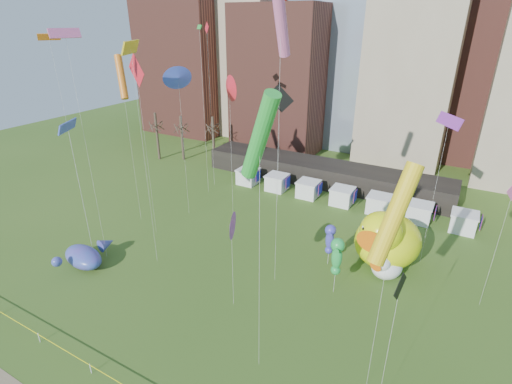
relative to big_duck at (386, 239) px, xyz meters
The scene contains 27 objects.
skyline 41.90m from the big_duck, 100.72° to the left, with size 101.00×23.00×68.00m.
pavilion 22.38m from the big_duck, 126.44° to the left, with size 38.00×6.00×3.20m, color black.
vendor_tents 14.67m from the big_duck, 124.57° to the left, with size 33.24×2.80×2.40m.
bare_trees 42.75m from the big_duck, 157.29° to the left, with size 8.44×6.44×8.50m.
big_duck is the anchor object (origin of this frame).
small_duck 2.80m from the big_duck, 73.13° to the right, with size 3.88×4.25×2.96m.
seahorse_green 7.49m from the big_duck, 113.98° to the right, with size 1.50×1.76×5.86m.
seahorse_purple 5.71m from the big_duck, 151.70° to the right, with size 1.41×1.60×4.68m.
whale_inflatable 30.98m from the big_duck, 150.85° to the right, with size 5.55×6.69×2.28m.
kite_0 30.23m from the big_duck, 165.57° to the right, with size 3.12×1.11×20.34m.
kite_1 11.98m from the big_duck, 12.11° to the right, with size 1.04×1.36×11.97m.
kite_2 21.62m from the big_duck, 152.40° to the left, with size 3.36×1.26×16.05m.
kite_3 23.07m from the big_duck, 106.30° to the right, with size 3.32×2.33×20.16m.
kite_4 18.50m from the big_duck, 81.23° to the right, with size 2.27×3.55×16.36m.
kite_5 32.30m from the big_duck, 151.84° to the right, with size 1.78×2.90×15.03m.
kite_6 36.01m from the big_duck, 154.22° to the right, with size 1.14×1.70×22.30m.
kite_7 17.08m from the big_duck, 128.99° to the right, with size 1.05×2.02×9.10m.
kite_8 33.98m from the big_duck, 161.86° to the left, with size 1.25×0.85×23.11m.
kite_9 23.16m from the big_duck, 138.14° to the right, with size 1.23×3.06×25.72m.
kite_10 18.78m from the big_duck, 78.60° to the right, with size 0.36×1.67×11.10m.
kite_11 33.44m from the big_duck, 166.55° to the left, with size 1.53×1.37×22.79m.
kite_12 29.74m from the big_duck, 152.33° to the right, with size 2.08×3.41×21.80m.
kite_13 28.70m from the big_duck, behind, with size 1.14×2.48×18.57m.
kite_14 33.06m from the big_duck, behind, with size 2.68×2.33×19.96m.
kite_15 12.62m from the big_duck, 38.32° to the left, with size 2.42×3.10×15.59m.
kite_16 23.28m from the big_duck, behind, with size 2.37×2.13×17.79m.
kite_17 34.90m from the big_duck, 153.51° to the right, with size 1.11×2.60×22.73m.
Camera 1 is at (14.19, -11.59, 23.39)m, focal length 27.00 mm.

